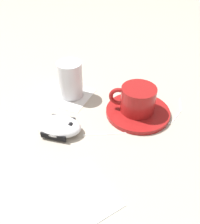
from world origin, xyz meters
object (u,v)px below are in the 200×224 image
at_px(coffee_cup, 137,99).
at_px(computer_mouse, 59,126).
at_px(drinking_glass, 70,79).
at_px(saucer, 138,112).

height_order(coffee_cup, computer_mouse, coffee_cup).
relative_size(coffee_cup, drinking_glass, 1.13).
bearing_deg(drinking_glass, coffee_cup, -173.04).
xyz_separation_m(computer_mouse, drinking_glass, (0.06, -0.13, 0.03)).
xyz_separation_m(saucer, coffee_cup, (0.01, 0.00, 0.04)).
height_order(coffee_cup, drinking_glass, drinking_glass).
distance_m(saucer, computer_mouse, 0.20).
bearing_deg(coffee_cup, saucer, -178.40).
bearing_deg(computer_mouse, drinking_glass, -65.02).
xyz_separation_m(coffee_cup, computer_mouse, (0.12, 0.15, -0.03)).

